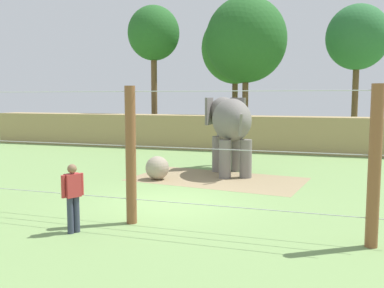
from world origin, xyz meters
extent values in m
plane|color=#759956|center=(0.00, 0.00, 0.00)|extent=(120.00, 120.00, 0.00)
cube|color=#937F5B|center=(0.43, 4.17, 0.00)|extent=(7.09, 4.54, 0.01)
cube|color=tan|center=(0.00, 13.73, 1.06)|extent=(36.00, 1.80, 2.11)
cylinder|color=slate|center=(-0.02, 5.92, 0.78)|extent=(0.49, 0.49, 1.55)
cylinder|color=slate|center=(0.75, 6.28, 0.78)|extent=(0.49, 0.49, 1.55)
cylinder|color=slate|center=(0.65, 4.49, 0.78)|extent=(0.49, 0.49, 1.55)
cylinder|color=slate|center=(1.42, 4.85, 0.78)|extent=(0.49, 0.49, 1.55)
ellipsoid|color=slate|center=(0.70, 5.38, 2.31)|extent=(2.63, 3.27, 1.77)
ellipsoid|color=slate|center=(-0.07, 7.02, 2.62)|extent=(1.57, 1.51, 1.28)
cube|color=slate|center=(-0.62, 6.64, 2.62)|extent=(0.11, 1.00, 1.22)
cube|color=slate|center=(0.58, 7.20, 2.62)|extent=(0.84, 0.72, 1.22)
cylinder|color=slate|center=(-0.27, 7.45, 2.16)|extent=(0.55, 0.64, 0.69)
cylinder|color=slate|center=(-0.33, 7.57, 1.67)|extent=(0.43, 0.48, 0.65)
cylinder|color=slate|center=(-0.36, 7.65, 1.21)|extent=(0.30, 0.30, 0.61)
cylinder|color=slate|center=(1.38, 3.93, 2.19)|extent=(0.24, 0.35, 0.89)
sphere|color=gray|center=(-1.83, 3.39, 0.47)|extent=(0.93, 0.93, 0.93)
cylinder|color=brown|center=(-0.18, -2.29, 1.77)|extent=(0.27, 0.27, 3.53)
cylinder|color=brown|center=(5.57, -2.29, 1.77)|extent=(0.27, 0.27, 3.53)
cylinder|color=#B7B7BC|center=(0.00, -2.29, 0.64)|extent=(12.14, 0.02, 0.02)
cylinder|color=#B7B7BC|center=(0.00, -2.29, 2.01)|extent=(12.14, 0.02, 0.02)
cylinder|color=#B7B7BC|center=(0.00, -2.29, 3.39)|extent=(12.14, 0.02, 0.02)
cylinder|color=#33384C|center=(-1.19, -3.52, 0.44)|extent=(0.15, 0.15, 0.88)
cylinder|color=#33384C|center=(-1.11, -3.38, 0.44)|extent=(0.15, 0.15, 0.88)
cube|color=#B23333|center=(-1.15, -3.45, 1.16)|extent=(0.37, 0.42, 0.56)
sphere|color=#846047|center=(-1.15, -3.45, 1.56)|extent=(0.22, 0.22, 0.22)
cylinder|color=#B23333|center=(-1.27, -3.66, 1.16)|extent=(0.12, 0.12, 0.54)
cylinder|color=#B23333|center=(-1.03, -3.24, 1.16)|extent=(0.12, 0.12, 0.54)
cube|color=black|center=(-1.09, -3.18, 0.94)|extent=(0.05, 0.07, 0.14)
cylinder|color=brown|center=(-7.97, 17.61, 3.16)|extent=(0.44, 0.44, 6.31)
ellipsoid|color=#235B23|center=(-7.97, 17.61, 7.93)|extent=(3.79, 3.79, 3.98)
cylinder|color=brown|center=(-2.60, 21.11, 2.40)|extent=(0.44, 0.44, 4.81)
ellipsoid|color=#2D6B28|center=(-2.60, 21.11, 7.04)|extent=(5.26, 5.26, 5.52)
cylinder|color=brown|center=(6.24, 21.35, 2.82)|extent=(0.44, 0.44, 5.64)
ellipsoid|color=#286633|center=(6.24, 21.35, 7.52)|extent=(4.42, 4.42, 4.64)
cylinder|color=brown|center=(-1.35, 18.87, 2.43)|extent=(0.44, 0.44, 4.86)
ellipsoid|color=#235B23|center=(-1.35, 18.87, 7.33)|extent=(5.81, 5.81, 6.10)
camera|label=1|loc=(4.66, -12.11, 3.25)|focal=40.15mm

